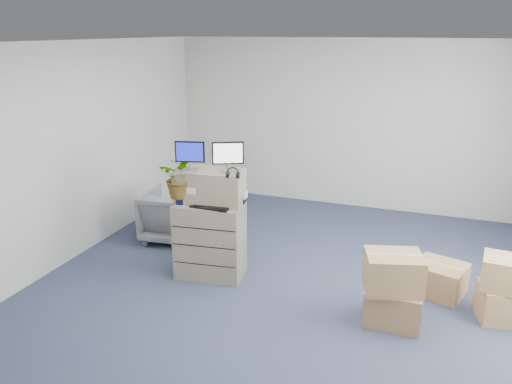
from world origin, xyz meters
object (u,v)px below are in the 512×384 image
water_bottle (212,195)px  office_chair (173,213)px  keyboard (211,207)px  potted_plant (181,183)px  monitor_right (228,155)px  monitor_left (190,154)px  filing_cabinet_lower (210,240)px

water_bottle → office_chair: 1.47m
keyboard → water_bottle: size_ratio=2.05×
water_bottle → potted_plant: 0.40m
monitor_right → potted_plant: bearing=172.1°
keyboard → monitor_left: bearing=164.5°
filing_cabinet_lower → monitor_right: (0.24, 0.04, 1.08)m
monitor_left → office_chair: bearing=117.5°
potted_plant → water_bottle: bearing=22.6°
filing_cabinet_lower → keyboard: 0.50m
office_chair → potted_plant: bearing=119.7°
monitor_right → filing_cabinet_lower: bearing=165.1°
potted_plant → keyboard: bearing=2.2°
monitor_left → office_chair: monitor_left is taller
water_bottle → office_chair: size_ratio=0.29×
monitor_left → water_bottle: size_ratio=1.51×
monitor_left → water_bottle: monitor_left is taller
monitor_right → potted_plant: 0.66m
office_chair → monitor_right: bearing=141.3°
filing_cabinet_lower → potted_plant: bearing=-164.5°
office_chair → filing_cabinet_lower: bearing=133.8°
filing_cabinet_lower → water_bottle: size_ratio=4.08×
monitor_right → office_chair: (-1.22, 0.79, -1.14)m
filing_cabinet_lower → monitor_right: 1.10m
keyboard → office_chair: bearing=140.2°
monitor_right → keyboard: 0.63m
office_chair → keyboard: bearing=132.4°
potted_plant → filing_cabinet_lower: bearing=22.7°
water_bottle → monitor_right: bearing=8.1°
monitor_left → water_bottle: bearing=-6.8°
filing_cabinet_lower → office_chair: filing_cabinet_lower is taller
keyboard → water_bottle: 0.17m
potted_plant → office_chair: bearing=125.5°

